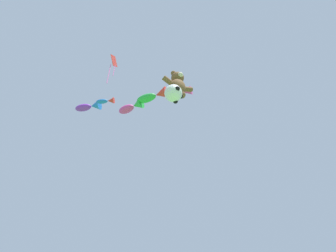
{
  "coord_description": "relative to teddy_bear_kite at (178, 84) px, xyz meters",
  "views": [
    {
      "loc": [
        -5.25,
        -4.17,
        1.73
      ],
      "look_at": [
        -0.46,
        4.71,
        10.82
      ],
      "focal_mm": 28.0,
      "sensor_mm": 36.0,
      "label": 1
    }
  ],
  "objects": [
    {
      "name": "fish_kite_emerald",
      "position": [
        -0.07,
        3.2,
        2.13
      ],
      "size": [
        2.02,
        2.25,
        0.82
      ],
      "color": "green"
    },
    {
      "name": "fish_kite_crimson",
      "position": [
        1.52,
        2.1,
        2.2
      ],
      "size": [
        1.6,
        1.72,
        0.62
      ],
      "color": "red"
    },
    {
      "name": "fish_kite_cobalt",
      "position": [
        -2.74,
        6.07,
        2.97
      ],
      "size": [
        1.39,
        1.15,
        0.48
      ],
      "color": "blue"
    },
    {
      "name": "soccer_ball_kite",
      "position": [
        -0.46,
        -0.28,
        -1.35
      ],
      "size": [
        1.05,
        1.04,
        0.97
      ],
      "color": "white"
    },
    {
      "name": "fish_kite_violet",
      "position": [
        -3.72,
        7.41,
        3.1
      ],
      "size": [
        2.02,
        1.9,
        0.78
      ],
      "color": "purple"
    },
    {
      "name": "teddy_bear_kite",
      "position": [
        0.0,
        0.0,
        0.0
      ],
      "size": [
        1.98,
        0.87,
        2.01
      ],
      "color": "brown"
    },
    {
      "name": "diamond_kite",
      "position": [
        -3.52,
        1.91,
        2.06
      ],
      "size": [
        0.72,
        0.74,
        3.01
      ],
      "color": "red"
    },
    {
      "name": "fish_kite_magenta",
      "position": [
        -1.03,
        4.9,
        2.1
      ],
      "size": [
        1.69,
        2.05,
        0.82
      ],
      "color": "#E53F9E"
    }
  ]
}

